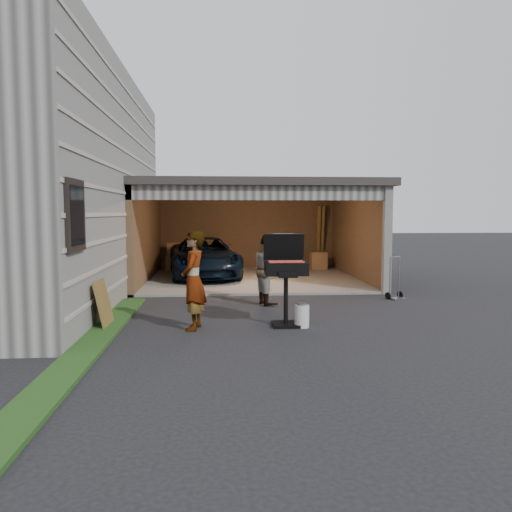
{
  "coord_description": "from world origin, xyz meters",
  "views": [
    {
      "loc": [
        -0.3,
        -8.58,
        2.04
      ],
      "look_at": [
        0.47,
        1.6,
        1.15
      ],
      "focal_mm": 35.0,
      "sensor_mm": 36.0,
      "label": 1
    }
  ],
  "objects_px": {
    "woman": "(194,280)",
    "plywood_panel": "(104,304)",
    "man": "(268,269)",
    "minivan": "(204,259)",
    "propane_tank": "(302,316)",
    "bbq_grill": "(286,272)",
    "hand_truck": "(396,291)"
  },
  "relations": [
    {
      "from": "plywood_panel",
      "to": "hand_truck",
      "type": "distance_m",
      "value": 6.69
    },
    {
      "from": "minivan",
      "to": "propane_tank",
      "type": "height_order",
      "value": "minivan"
    },
    {
      "from": "minivan",
      "to": "propane_tank",
      "type": "relative_size",
      "value": 10.98
    },
    {
      "from": "woman",
      "to": "man",
      "type": "height_order",
      "value": "woman"
    },
    {
      "from": "woman",
      "to": "plywood_panel",
      "type": "height_order",
      "value": "woman"
    },
    {
      "from": "man",
      "to": "plywood_panel",
      "type": "height_order",
      "value": "man"
    },
    {
      "from": "woman",
      "to": "propane_tank",
      "type": "xyz_separation_m",
      "value": [
        1.91,
        0.02,
        -0.67
      ]
    },
    {
      "from": "minivan",
      "to": "man",
      "type": "distance_m",
      "value": 4.76
    },
    {
      "from": "plywood_panel",
      "to": "bbq_grill",
      "type": "bearing_deg",
      "value": -1.73
    },
    {
      "from": "man",
      "to": "plywood_panel",
      "type": "xyz_separation_m",
      "value": [
        -3.14,
        -2.06,
        -0.36
      ]
    },
    {
      "from": "plywood_panel",
      "to": "woman",
      "type": "bearing_deg",
      "value": -9.51
    },
    {
      "from": "woman",
      "to": "hand_truck",
      "type": "relative_size",
      "value": 1.71
    },
    {
      "from": "bbq_grill",
      "to": "propane_tank",
      "type": "bearing_deg",
      "value": -28.84
    },
    {
      "from": "plywood_panel",
      "to": "hand_truck",
      "type": "height_order",
      "value": "hand_truck"
    },
    {
      "from": "woman",
      "to": "man",
      "type": "relative_size",
      "value": 1.11
    },
    {
      "from": "woman",
      "to": "propane_tank",
      "type": "distance_m",
      "value": 2.03
    },
    {
      "from": "bbq_grill",
      "to": "hand_truck",
      "type": "bearing_deg",
      "value": 40.73
    },
    {
      "from": "minivan",
      "to": "bbq_grill",
      "type": "xyz_separation_m",
      "value": [
        1.66,
        -6.66,
        0.38
      ]
    },
    {
      "from": "man",
      "to": "hand_truck",
      "type": "relative_size",
      "value": 1.54
    },
    {
      "from": "minivan",
      "to": "woman",
      "type": "bearing_deg",
      "value": -96.09
    },
    {
      "from": "woman",
      "to": "propane_tank",
      "type": "height_order",
      "value": "woman"
    },
    {
      "from": "minivan",
      "to": "plywood_panel",
      "type": "xyz_separation_m",
      "value": [
        -1.58,
        -6.56,
        -0.19
      ]
    },
    {
      "from": "minivan",
      "to": "bbq_grill",
      "type": "relative_size",
      "value": 2.63
    },
    {
      "from": "bbq_grill",
      "to": "minivan",
      "type": "bearing_deg",
      "value": 103.97
    },
    {
      "from": "minivan",
      "to": "man",
      "type": "height_order",
      "value": "man"
    },
    {
      "from": "woman",
      "to": "plywood_panel",
      "type": "relative_size",
      "value": 2.04
    },
    {
      "from": "man",
      "to": "bbq_grill",
      "type": "relative_size",
      "value": 0.94
    },
    {
      "from": "propane_tank",
      "to": "woman",
      "type": "bearing_deg",
      "value": -179.41
    },
    {
      "from": "propane_tank",
      "to": "plywood_panel",
      "type": "distance_m",
      "value": 3.53
    },
    {
      "from": "propane_tank",
      "to": "man",
      "type": "bearing_deg",
      "value": 99.21
    },
    {
      "from": "woman",
      "to": "man",
      "type": "distance_m",
      "value": 2.79
    },
    {
      "from": "bbq_grill",
      "to": "hand_truck",
      "type": "relative_size",
      "value": 1.63
    }
  ]
}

